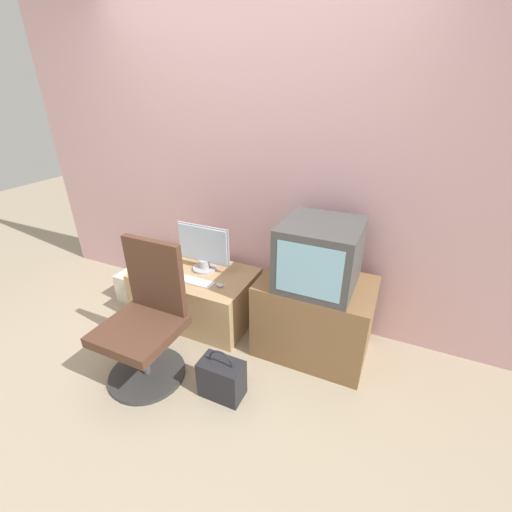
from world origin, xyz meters
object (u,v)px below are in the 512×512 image
main_monitor (203,249)px  cardboard_box_lower (135,287)px  keyboard (193,281)px  office_chair (146,324)px  mouse (220,285)px  handbag (222,378)px  crt_tv (319,255)px

main_monitor → cardboard_box_lower: 0.91m
keyboard → office_chair: 0.56m
keyboard → mouse: bearing=5.9°
main_monitor → handbag: 1.08m
main_monitor → handbag: (0.58, -0.76, -0.50)m
office_chair → cardboard_box_lower: size_ratio=3.35×
crt_tv → handbag: crt_tv is taller
keyboard → mouse: size_ratio=5.66×
crt_tv → cardboard_box_lower: size_ratio=1.79×
mouse → keyboard: bearing=-174.1°
crt_tv → cardboard_box_lower: crt_tv is taller
handbag → crt_tv: bearing=57.7°
mouse → cardboard_box_lower: bearing=175.1°
keyboard → office_chair: office_chair is taller
handbag → keyboard: bearing=136.2°
cardboard_box_lower → main_monitor: bearing=8.2°
main_monitor → cardboard_box_lower: (-0.74, -0.11, -0.51)m
keyboard → handbag: bearing=-43.8°
main_monitor → crt_tv: 1.03m
crt_tv → office_chair: 1.27m
main_monitor → mouse: (0.26, -0.19, -0.18)m
crt_tv → cardboard_box_lower: bearing=-179.6°
main_monitor → keyboard: bearing=-84.3°
main_monitor → cardboard_box_lower: main_monitor is taller
mouse → handbag: mouse is taller
mouse → office_chair: 0.63m
keyboard → cardboard_box_lower: size_ratio=1.27×
main_monitor → keyboard: size_ratio=1.30×
office_chair → handbag: 0.63m
office_chair → keyboard: bearing=89.1°
main_monitor → crt_tv: size_ratio=0.93×
cardboard_box_lower → office_chair: bearing=-41.4°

